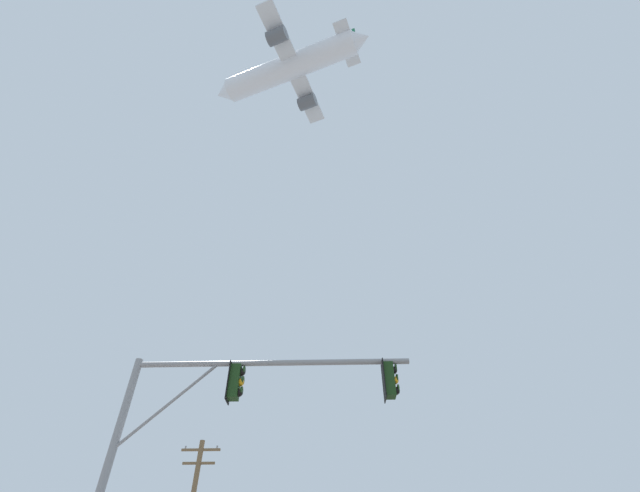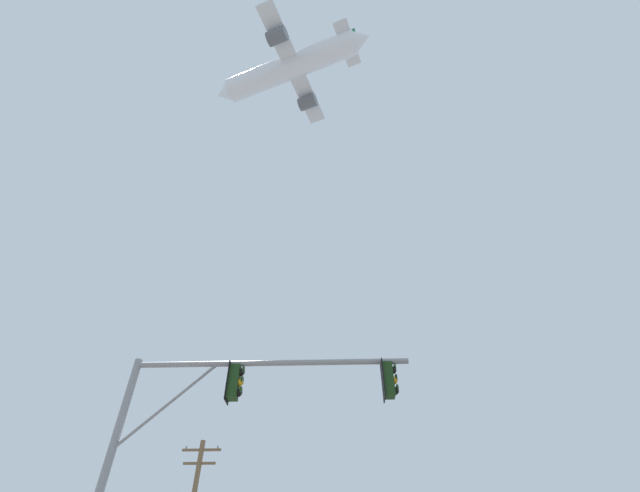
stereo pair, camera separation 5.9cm
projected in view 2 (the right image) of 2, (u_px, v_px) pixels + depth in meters
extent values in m
cylinder|color=gray|center=(272.00, 363.00, 11.59)|extent=(7.31, 0.16, 0.15)
cylinder|color=gray|center=(168.00, 404.00, 10.94)|extent=(2.25, 0.08, 2.20)
cube|color=#193814|center=(388.00, 380.00, 11.16)|extent=(0.26, 0.32, 0.90)
cylinder|color=#193814|center=(386.00, 362.00, 11.50)|extent=(0.05, 0.05, 0.12)
cube|color=black|center=(383.00, 380.00, 11.16)|extent=(0.02, 0.46, 1.04)
sphere|color=black|center=(393.00, 370.00, 11.34)|extent=(0.20, 0.20, 0.20)
cylinder|color=#193814|center=(395.00, 368.00, 11.37)|extent=(0.04, 0.21, 0.21)
sphere|color=orange|center=(394.00, 380.00, 11.15)|extent=(0.20, 0.20, 0.20)
cylinder|color=#193814|center=(396.00, 378.00, 11.19)|extent=(0.04, 0.21, 0.21)
sphere|color=black|center=(395.00, 391.00, 10.96)|extent=(0.20, 0.20, 0.20)
cylinder|color=#193814|center=(397.00, 389.00, 11.00)|extent=(0.04, 0.21, 0.21)
cube|color=#193814|center=(234.00, 382.00, 11.26)|extent=(0.26, 0.32, 0.90)
cylinder|color=#193814|center=(237.00, 364.00, 11.60)|extent=(0.05, 0.05, 0.12)
cube|color=black|center=(229.00, 382.00, 11.27)|extent=(0.02, 0.46, 1.04)
sphere|color=black|center=(241.00, 372.00, 11.44)|extent=(0.20, 0.20, 0.20)
cylinder|color=#193814|center=(243.00, 370.00, 11.48)|extent=(0.04, 0.21, 0.21)
sphere|color=orange|center=(239.00, 383.00, 11.25)|extent=(0.20, 0.20, 0.20)
cylinder|color=#193814|center=(242.00, 380.00, 11.29)|extent=(0.04, 0.21, 0.21)
sphere|color=black|center=(238.00, 393.00, 11.07)|extent=(0.20, 0.20, 0.20)
cylinder|color=#193814|center=(241.00, 391.00, 11.11)|extent=(0.04, 0.21, 0.21)
cube|color=brown|center=(202.00, 450.00, 24.38)|extent=(2.20, 0.12, 0.12)
cube|color=brown|center=(199.00, 463.00, 23.92)|extent=(1.80, 0.12, 0.12)
cylinder|color=gray|center=(186.00, 448.00, 24.49)|extent=(0.10, 0.10, 0.18)
cylinder|color=gray|center=(218.00, 448.00, 24.44)|extent=(0.10, 0.10, 0.18)
cylinder|color=white|center=(290.00, 67.00, 54.78)|extent=(17.30, 8.80, 3.07)
cone|color=white|center=(225.00, 93.00, 57.46)|extent=(2.98, 3.47, 2.92)
cone|color=white|center=(362.00, 39.00, 52.12)|extent=(2.70, 3.11, 2.61)
cube|color=silver|center=(294.00, 68.00, 54.34)|extent=(7.57, 16.07, 0.35)
cylinder|color=#595B60|center=(277.00, 36.00, 50.55)|extent=(2.76, 2.41, 1.73)
cylinder|color=#595B60|center=(308.00, 102.00, 56.91)|extent=(2.76, 2.41, 1.73)
cube|color=#0C5933|center=(345.00, 39.00, 53.83)|extent=(2.61, 1.14, 3.65)
cube|color=silver|center=(347.00, 43.00, 52.82)|extent=(3.59, 6.01, 0.19)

